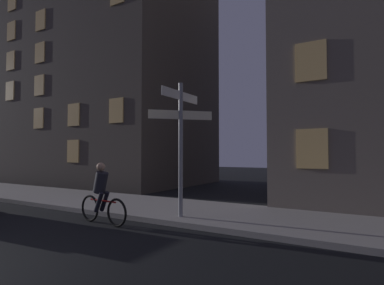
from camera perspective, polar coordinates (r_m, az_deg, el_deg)
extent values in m
cube|color=#9E9991|center=(10.17, -3.60, -12.16)|extent=(40.00, 3.48, 0.14)
cylinder|color=gray|center=(8.46, -2.10, -1.26)|extent=(0.12, 0.12, 3.65)
cube|color=white|center=(8.61, -2.09, 8.61)|extent=(0.03, 1.77, 0.24)
cube|color=beige|center=(8.53, -2.09, 5.11)|extent=(1.28, 1.28, 0.24)
torus|color=black|center=(8.20, -13.71, -12.45)|extent=(0.72, 0.12, 0.72)
torus|color=black|center=(9.05, -18.30, -11.42)|extent=(0.72, 0.12, 0.72)
cylinder|color=red|center=(8.58, -16.10, -10.28)|extent=(1.00, 0.13, 0.04)
cylinder|color=#26262D|center=(8.61, -16.48, -7.07)|extent=(0.48, 0.36, 0.61)
sphere|color=tan|center=(8.58, -16.45, -4.30)|extent=(0.22, 0.22, 0.22)
cylinder|color=black|center=(8.68, -15.84, -10.39)|extent=(0.35, 0.15, 0.55)
cylinder|color=black|center=(8.57, -16.80, -10.48)|extent=(0.35, 0.15, 0.55)
cube|color=#4C443D|center=(22.10, -14.90, 12.26)|extent=(12.39, 8.07, 14.65)
cube|color=#F2C672|center=(17.56, -21.07, -1.50)|extent=(0.90, 0.06, 1.20)
cube|color=#F2C672|center=(20.20, -26.43, 4.02)|extent=(0.90, 0.06, 1.20)
cube|color=#F2C672|center=(17.69, -20.98, 4.80)|extent=(0.90, 0.06, 1.20)
cube|color=#F2C672|center=(15.39, -13.80, 5.75)|extent=(0.90, 0.06, 1.20)
cube|color=#F2C672|center=(23.12, -30.54, 8.20)|extent=(0.90, 0.06, 1.20)
cube|color=#F2C672|center=(20.50, -26.33, 9.43)|extent=(0.90, 0.06, 1.20)
cube|color=#F2C672|center=(23.54, -30.44, 12.85)|extent=(0.90, 0.06, 1.20)
cube|color=#F2C672|center=(20.97, -26.24, 14.64)|extent=(0.90, 0.06, 1.20)
cube|color=#F2C672|center=(24.11, -30.35, 17.32)|extent=(0.90, 0.06, 1.20)
cube|color=#F2C672|center=(21.60, -26.14, 19.58)|extent=(0.90, 0.06, 1.20)
cube|color=#F2C672|center=(24.81, -30.25, 21.55)|extent=(0.90, 0.06, 1.20)
cube|color=#F2C672|center=(9.95, 21.25, -1.06)|extent=(0.90, 0.06, 1.20)
cube|color=#F2C672|center=(10.34, 21.04, 13.80)|extent=(0.90, 0.06, 1.20)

